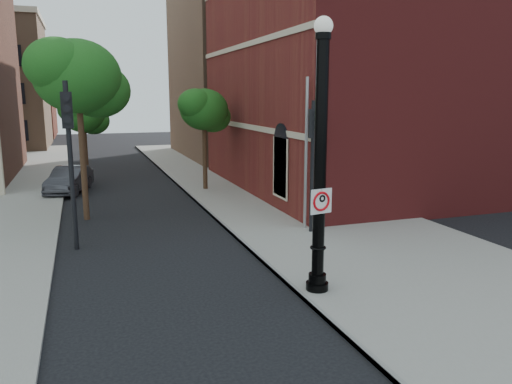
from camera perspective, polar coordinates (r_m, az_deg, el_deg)
name	(u,v)px	position (r m, az deg, el deg)	size (l,w,h in m)	color
ground	(228,315)	(12.03, -3.25, -13.84)	(120.00, 120.00, 0.00)	black
sidewalk_right	(293,206)	(22.93, 4.26, -1.60)	(8.00, 60.00, 0.12)	gray
curb_edge	(209,212)	(21.69, -5.36, -2.32)	(0.10, 60.00, 0.14)	gray
brick_wall_building	(427,74)	(31.01, 18.94, 12.65)	(22.30, 16.30, 12.50)	maroon
bg_building_red	(0,96)	(69.10, -27.19, 9.76)	(12.00, 12.00, 10.00)	maroon
bg_building_tan_b	(308,72)	(44.77, 5.99, 13.43)	(22.00, 14.00, 14.00)	#8C674C
lamppost	(320,173)	(12.41, 7.31, 2.21)	(0.58, 0.58, 6.87)	black
no_parking_sign	(321,201)	(12.36, 7.47, -1.03)	(0.62, 0.15, 0.62)	white
parked_car	(69,180)	(28.01, -20.55, 1.33)	(1.46, 4.17, 1.38)	#333238
traffic_signal_left	(69,138)	(17.11, -20.60, 5.81)	(0.35, 0.45, 5.50)	black
traffic_signal_right	(313,146)	(17.96, 6.53, 5.29)	(0.37, 0.42, 4.88)	black
utility_pole	(306,156)	(18.50, 5.73, 4.13)	(0.11, 0.11, 5.71)	#999999
street_tree_a	(79,78)	(21.30, -19.59, 12.15)	(4.01, 3.62, 7.22)	#362215
street_tree_b	(84,116)	(29.76, -19.08, 8.24)	(2.77, 2.50, 4.98)	#362215
street_tree_c	(204,111)	(26.56, -5.91, 9.24)	(3.00, 2.71, 5.40)	#362215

